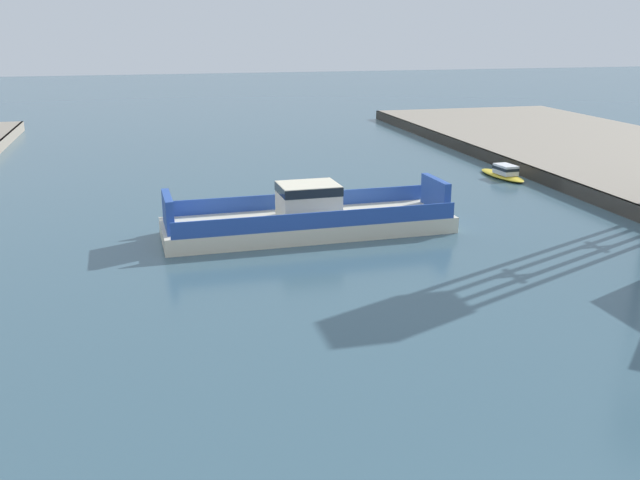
% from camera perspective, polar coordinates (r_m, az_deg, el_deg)
% --- Properties ---
extents(chain_ferry, '(20.09, 6.39, 3.48)m').
position_cam_1_polar(chain_ferry, '(48.70, -0.93, 1.79)').
color(chain_ferry, beige).
rests_on(chain_ferry, ground).
extents(moored_boat_mid_right, '(2.60, 6.66, 1.30)m').
position_cam_1_polar(moored_boat_mid_right, '(68.85, 14.60, 5.28)').
color(moored_boat_mid_right, yellow).
rests_on(moored_boat_mid_right, ground).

